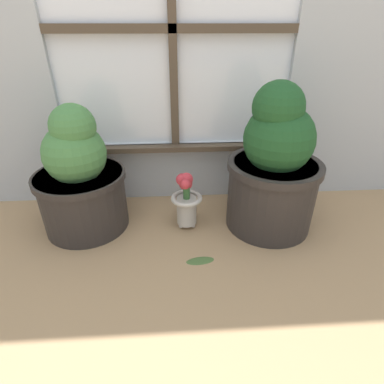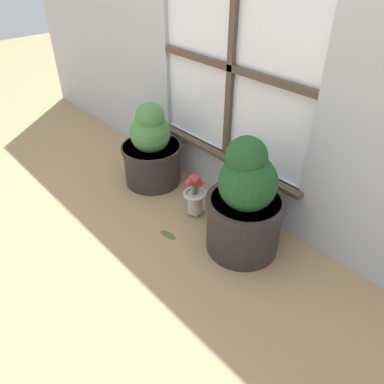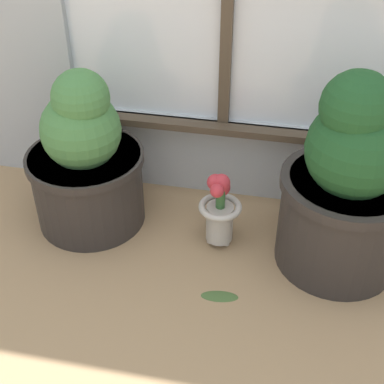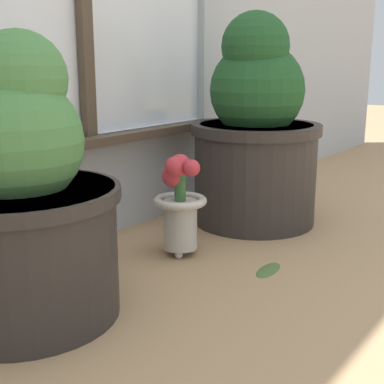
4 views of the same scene
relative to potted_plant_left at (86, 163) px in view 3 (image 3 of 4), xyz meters
The scene contains 5 objects.
ground_plane 0.53m from the potted_plant_left, 31.15° to the right, with size 10.00×10.00×0.00m, color tan.
potted_plant_left is the anchor object (origin of this frame).
potted_plant_right 0.81m from the potted_plant_left, ahead, with size 0.39×0.39×0.63m.
flower_vase 0.45m from the potted_plant_left, ahead, with size 0.14×0.14×0.26m.
fallen_leaf 0.60m from the potted_plant_left, 29.22° to the right, with size 0.11×0.06×0.01m.
Camera 3 is at (0.21, -1.09, 1.17)m, focal length 50.00 mm.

